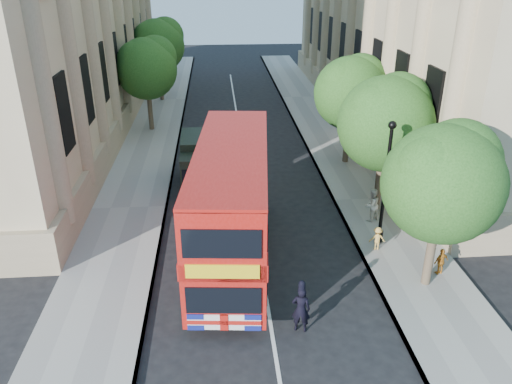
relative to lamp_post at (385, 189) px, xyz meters
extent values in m
plane|color=black|center=(-5.00, -6.00, -2.51)|extent=(120.00, 120.00, 0.00)
cube|color=gray|center=(0.75, 4.00, -2.45)|extent=(3.50, 80.00, 0.12)
cube|color=gray|center=(-10.75, 4.00, -2.45)|extent=(3.50, 80.00, 0.12)
cylinder|color=#473828|center=(0.80, -3.00, -1.08)|extent=(0.32, 0.32, 2.86)
sphere|color=#1E4918|center=(0.80, -3.00, 1.52)|extent=(4.00, 4.00, 4.00)
sphere|color=#1E4918|center=(1.40, -2.60, 2.17)|extent=(2.80, 2.80, 2.80)
sphere|color=#1E4918|center=(0.30, -3.30, 2.04)|extent=(2.60, 2.60, 2.60)
cylinder|color=#473828|center=(0.80, 3.00, -1.01)|extent=(0.32, 0.32, 2.99)
sphere|color=#1E4918|center=(0.80, 3.00, 1.71)|extent=(4.20, 4.20, 4.20)
sphere|color=#1E4918|center=(1.40, 3.40, 2.39)|extent=(2.94, 2.94, 2.94)
sphere|color=#1E4918|center=(0.30, 2.70, 2.25)|extent=(2.73, 2.73, 2.73)
cylinder|color=#473828|center=(0.80, 9.00, -1.06)|extent=(0.32, 0.32, 2.90)
sphere|color=#1E4918|center=(0.80, 9.00, 1.58)|extent=(4.00, 4.00, 4.00)
sphere|color=#1E4918|center=(1.40, 9.40, 2.24)|extent=(2.80, 2.80, 2.80)
sphere|color=#1E4918|center=(0.30, 8.70, 2.11)|extent=(2.60, 2.60, 2.60)
cylinder|color=#473828|center=(-11.00, 16.00, -1.01)|extent=(0.32, 0.32, 2.99)
sphere|color=#1E4918|center=(-11.00, 16.00, 1.71)|extent=(4.00, 4.00, 4.00)
sphere|color=#1E4918|center=(-10.40, 16.40, 2.39)|extent=(2.80, 2.80, 2.80)
sphere|color=#1E4918|center=(-11.50, 15.70, 2.25)|extent=(2.60, 2.60, 2.60)
cylinder|color=#473828|center=(-11.00, 24.00, -0.93)|extent=(0.32, 0.32, 3.17)
sphere|color=#1E4918|center=(-11.00, 24.00, 1.95)|extent=(4.20, 4.20, 4.20)
sphere|color=#1E4918|center=(-10.40, 24.40, 2.67)|extent=(2.94, 2.94, 2.94)
sphere|color=#1E4918|center=(-11.50, 23.70, 2.53)|extent=(2.73, 2.73, 2.73)
cylinder|color=black|center=(0.00, 0.00, -2.14)|extent=(0.30, 0.30, 0.50)
cylinder|color=black|center=(0.00, 0.00, 0.11)|extent=(0.14, 0.14, 5.00)
sphere|color=black|center=(0.00, 0.00, 2.61)|extent=(0.32, 0.32, 0.32)
cube|color=#A8110B|center=(-6.04, -0.54, -0.04)|extent=(3.45, 9.89, 4.03)
cube|color=black|center=(-6.04, -0.54, -0.93)|extent=(3.45, 9.28, 0.92)
cube|color=black|center=(-6.04, -0.54, 1.01)|extent=(3.45, 9.28, 0.92)
cube|color=yellow|center=(-6.49, -5.36, 0.09)|extent=(2.14, 0.28, 0.46)
cylinder|color=black|center=(-7.51, -3.83, -2.00)|extent=(0.38, 1.04, 1.02)
cylinder|color=black|center=(-5.21, -4.05, -2.00)|extent=(0.38, 1.04, 1.02)
cylinder|color=black|center=(-6.88, 2.77, -2.00)|extent=(0.38, 1.04, 1.02)
cylinder|color=black|center=(-4.59, 2.55, -2.00)|extent=(0.38, 1.04, 1.02)
cube|color=black|center=(-7.48, 5.37, -1.32)|extent=(1.80, 1.62, 1.85)
cube|color=black|center=(-7.46, 4.62, -1.10)|extent=(1.59, 0.13, 0.62)
cube|color=black|center=(-7.52, 7.31, -1.14)|extent=(1.82, 2.86, 2.20)
cube|color=black|center=(-7.51, 6.78, -2.20)|extent=(1.68, 4.26, 0.22)
cylinder|color=black|center=(-8.27, 5.26, -2.16)|extent=(0.21, 0.71, 0.71)
cylinder|color=black|center=(-6.68, 5.30, -2.16)|extent=(0.21, 0.71, 0.71)
cylinder|color=black|center=(-8.33, 8.17, -2.16)|extent=(0.21, 0.71, 0.71)
cylinder|color=black|center=(-6.75, 8.20, -2.16)|extent=(0.21, 0.71, 0.71)
imported|color=black|center=(-4.09, -5.00, -1.70)|extent=(0.66, 0.51, 1.62)
imported|color=white|center=(0.18, 1.83, -1.63)|extent=(0.92, 0.84, 1.53)
imported|color=#BF7621|center=(1.53, -2.48, -1.86)|extent=(0.67, 0.44, 1.05)
imported|color=gold|center=(-0.28, -0.59, -1.90)|extent=(0.66, 0.41, 0.98)
camera|label=1|loc=(-6.50, -17.38, 8.20)|focal=35.00mm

